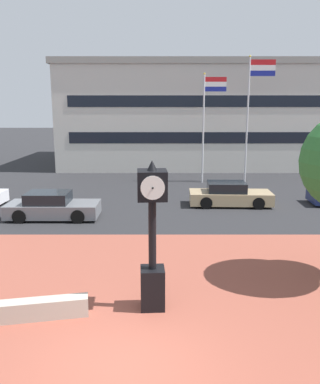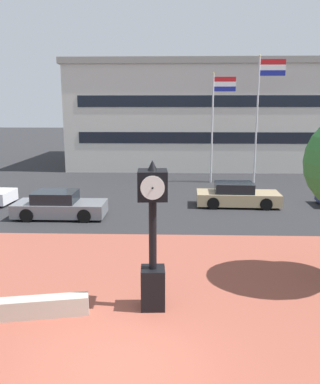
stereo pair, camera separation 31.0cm
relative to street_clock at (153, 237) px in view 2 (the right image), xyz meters
name	(u,v)px [view 2 (the right image)]	position (x,y,z in m)	size (l,w,h in m)	color
ground_plane	(118,364)	(-0.61, -2.41, -1.95)	(200.00, 200.00, 0.00)	#262628
plaza_brick_paving	(130,309)	(-0.61, -0.11, -1.95)	(44.00, 12.59, 0.01)	brown
planter_wall	(24,308)	(-3.22, -0.63, -1.70)	(3.20, 0.40, 0.50)	#ADA393
street_clock	(153,237)	(0.00, 0.00, 0.00)	(0.77, 0.85, 3.94)	black
car_street_near	(59,206)	(-4.97, 8.72, -1.38)	(4.33, 1.93, 1.28)	slate
car_street_mid	(237,196)	(3.96, 11.30, -1.38)	(4.45, 2.00, 1.28)	tan
flagpole_primary	(215,118)	(3.39, 18.20, 2.54)	(1.59, 0.14, 7.54)	silver
flagpole_secondary	(261,107)	(6.48, 18.20, 3.31)	(1.82, 0.14, 8.67)	silver
civic_building	(209,115)	(3.99, 29.95, 2.59)	(25.13, 15.66, 9.07)	beige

